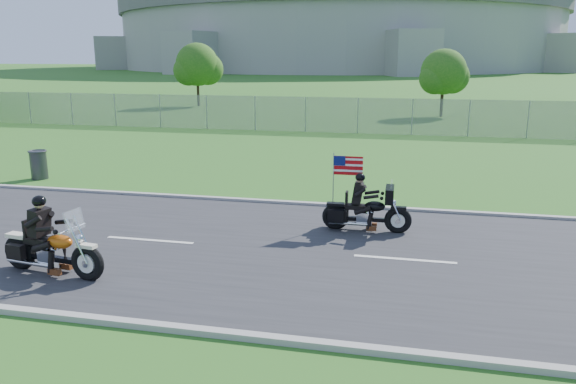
# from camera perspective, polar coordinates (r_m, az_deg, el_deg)

# --- Properties ---
(ground) EXTENTS (420.00, 420.00, 0.00)m
(ground) POSITION_cam_1_polar(r_m,az_deg,el_deg) (13.18, -5.97, -5.66)
(ground) COLOR #25591C
(ground) RESTS_ON ground
(road) EXTENTS (120.00, 8.00, 0.04)m
(road) POSITION_cam_1_polar(r_m,az_deg,el_deg) (13.18, -5.97, -5.58)
(road) COLOR #28282B
(road) RESTS_ON ground
(curb_north) EXTENTS (120.00, 0.18, 0.12)m
(curb_north) POSITION_cam_1_polar(r_m,az_deg,el_deg) (16.88, -1.66, -1.03)
(curb_north) COLOR #9E9B93
(curb_north) RESTS_ON ground
(curb_south) EXTENTS (120.00, 0.18, 0.12)m
(curb_south) POSITION_cam_1_polar(r_m,az_deg,el_deg) (9.72, -13.68, -13.09)
(curb_south) COLOR #9E9B93
(curb_south) RESTS_ON ground
(fence) EXTENTS (60.00, 0.03, 2.00)m
(fence) POSITION_cam_1_polar(r_m,az_deg,el_deg) (33.19, -3.36, 8.00)
(fence) COLOR gray
(fence) RESTS_ON ground
(stadium) EXTENTS (140.40, 140.40, 29.20)m
(stadium) POSITION_cam_1_polar(r_m,az_deg,el_deg) (183.69, 5.17, 17.33)
(stadium) COLOR #A3A099
(stadium) RESTS_ON ground
(tree_fence_near) EXTENTS (3.52, 3.28, 4.75)m
(tree_fence_near) POSITION_cam_1_polar(r_m,az_deg,el_deg) (41.88, 15.58, 11.45)
(tree_fence_near) COLOR #382316
(tree_fence_near) RESTS_ON ground
(tree_fence_mid) EXTENTS (3.96, 3.69, 5.30)m
(tree_fence_mid) POSITION_cam_1_polar(r_m,az_deg,el_deg) (49.21, -9.14, 12.45)
(tree_fence_mid) COLOR #382316
(tree_fence_mid) RESTS_ON ground
(motorcycle_lead) EXTENTS (2.48, 0.82, 1.67)m
(motorcycle_lead) POSITION_cam_1_polar(r_m,az_deg,el_deg) (12.36, -22.97, -5.49)
(motorcycle_lead) COLOR black
(motorcycle_lead) RESTS_ON ground
(motorcycle_follow) EXTENTS (2.25, 0.74, 1.88)m
(motorcycle_follow) POSITION_cam_1_polar(r_m,az_deg,el_deg) (14.24, 7.95, -2.03)
(motorcycle_follow) COLOR black
(motorcycle_follow) RESTS_ON ground
(trash_can) EXTENTS (0.72, 0.72, 1.00)m
(trash_can) POSITION_cam_1_polar(r_m,az_deg,el_deg) (22.05, -24.00, 2.51)
(trash_can) COLOR #404046
(trash_can) RESTS_ON ground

